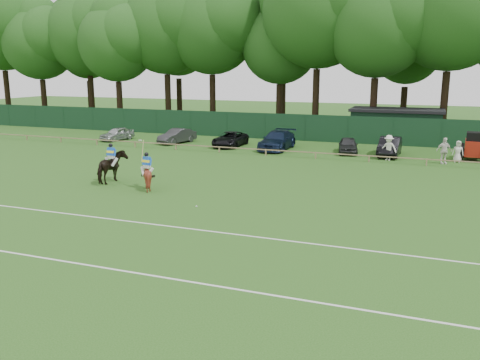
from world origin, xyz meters
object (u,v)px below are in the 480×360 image
at_px(sedan_silver, 117,134).
at_px(tractor, 473,147).
at_px(hatch_grey, 348,145).
at_px(spectator_mid, 444,151).
at_px(estate_black, 390,147).
at_px(spectator_left, 389,148).
at_px(spectator_right, 458,152).
at_px(sedan_grey, 177,136).
at_px(horse_chestnut, 147,176).
at_px(utility_shed, 396,125).
at_px(horse_dark, 112,167).
at_px(polo_ball, 196,206).
at_px(sedan_navy, 277,140).
at_px(suv_black, 230,139).

xyz_separation_m(sedan_silver, tractor, (31.08, 0.29, 0.40)).
relative_size(hatch_grey, spectator_mid, 1.95).
height_order(hatch_grey, estate_black, estate_black).
bearing_deg(hatch_grey, spectator_left, -43.44).
relative_size(spectator_left, spectator_right, 1.20).
relative_size(sedan_grey, spectator_mid, 2.09).
height_order(horse_chestnut, utility_shed, utility_shed).
distance_m(horse_dark, polo_ball, 7.88).
bearing_deg(spectator_left, spectator_right, 25.91).
bearing_deg(estate_black, sedan_silver, -178.64).
relative_size(sedan_navy, spectator_right, 3.36).
height_order(hatch_grey, spectator_left, spectator_left).
relative_size(suv_black, tractor, 1.72).
bearing_deg(sedan_navy, tractor, 1.21).
xyz_separation_m(spectator_left, polo_ball, (-7.79, -16.97, -0.91)).
bearing_deg(polo_ball, sedan_silver, 132.69).
bearing_deg(horse_dark, utility_shed, -121.88).
height_order(hatch_grey, polo_ball, hatch_grey).
height_order(suv_black, sedan_navy, sedan_navy).
bearing_deg(sedan_navy, polo_ball, -85.05).
relative_size(sedan_grey, sedan_navy, 0.75).
distance_m(horse_dark, utility_shed, 28.63).
bearing_deg(spectator_left, horse_dark, -122.81).
distance_m(horse_chestnut, tractor, 24.51).
bearing_deg(spectator_left, spectator_mid, 13.14).
xyz_separation_m(suv_black, spectator_mid, (17.48, -2.22, 0.32)).
height_order(horse_dark, spectator_left, spectator_left).
distance_m(estate_black, spectator_left, 2.09).
distance_m(estate_black, tractor, 6.01).
distance_m(sedan_grey, hatch_grey, 15.58).
xyz_separation_m(spectator_right, utility_shed, (-5.08, 9.83, 0.74)).
bearing_deg(sedan_grey, tractor, 14.97).
distance_m(estate_black, spectator_right, 5.04).
distance_m(spectator_mid, polo_ball, 20.52).
relative_size(sedan_grey, hatch_grey, 1.07).
relative_size(sedan_navy, utility_shed, 0.64).
bearing_deg(spectator_left, polo_ball, -100.12).
relative_size(horse_dark, spectator_left, 1.18).
relative_size(horse_dark, tractor, 0.84).
relative_size(sedan_grey, suv_black, 0.88).
distance_m(horse_dark, suv_black, 15.94).
distance_m(sedan_silver, tractor, 31.09).
bearing_deg(sedan_grey, spectator_mid, 9.29).
xyz_separation_m(spectator_left, utility_shed, (-0.25, 10.80, 0.59)).
distance_m(suv_black, spectator_right, 18.50).
bearing_deg(tractor, hatch_grey, -176.62).
distance_m(horse_dark, spectator_mid, 23.23).
bearing_deg(suv_black, utility_shed, 32.83).
bearing_deg(horse_chestnut, sedan_navy, -92.12).
bearing_deg(estate_black, sedan_navy, -178.46).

